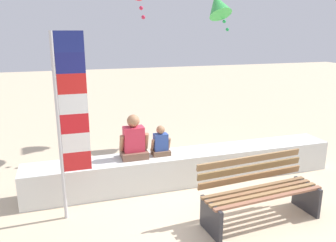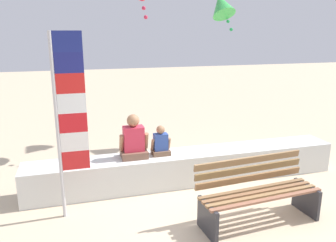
# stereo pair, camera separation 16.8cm
# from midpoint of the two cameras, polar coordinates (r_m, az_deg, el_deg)

# --- Properties ---
(ground_plane) EXTENTS (40.00, 40.00, 0.00)m
(ground_plane) POSITION_cam_midpoint_polar(r_m,az_deg,el_deg) (5.35, 6.44, -14.64)
(ground_plane) COLOR beige
(seawall_ledge) EXTENTS (5.56, 0.61, 0.55)m
(seawall_ledge) POSITION_cam_midpoint_polar(r_m,az_deg,el_deg) (6.13, 2.42, -7.68)
(seawall_ledge) COLOR silver
(seawall_ledge) RESTS_ON ground
(park_bench) EXTENTS (1.78, 0.75, 0.88)m
(park_bench) POSITION_cam_midpoint_polar(r_m,az_deg,el_deg) (5.06, 14.06, -11.44)
(park_bench) COLOR #935E46
(park_bench) RESTS_ON ground
(person_adult) EXTENTS (0.49, 0.36, 0.75)m
(person_adult) POSITION_cam_midpoint_polar(r_m,az_deg,el_deg) (5.72, -6.60, -3.38)
(person_adult) COLOR brown
(person_adult) RESTS_ON seawall_ledge
(person_child) EXTENTS (0.34, 0.25, 0.52)m
(person_child) POSITION_cam_midpoint_polar(r_m,az_deg,el_deg) (5.85, -2.06, -3.78)
(person_child) COLOR brown
(person_child) RESTS_ON seawall_ledge
(flag_banner) EXTENTS (0.43, 0.05, 2.64)m
(flag_banner) POSITION_cam_midpoint_polar(r_m,az_deg,el_deg) (4.80, -17.38, 1.15)
(flag_banner) COLOR #B7B7BC
(flag_banner) RESTS_ON ground
(kite_green) EXTENTS (0.65, 0.79, 0.93)m
(kite_green) POSITION_cam_midpoint_polar(r_m,az_deg,el_deg) (8.21, 7.75, 18.74)
(kite_green) COLOR green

